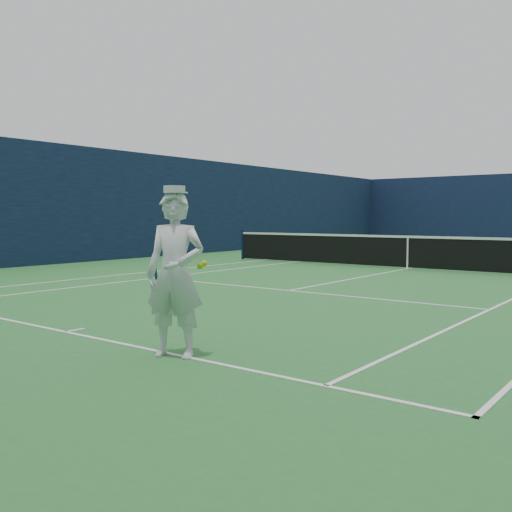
# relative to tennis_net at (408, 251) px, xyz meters

# --- Properties ---
(ground) EXTENTS (80.00, 80.00, 0.00)m
(ground) POSITION_rel_tennis_net_xyz_m (0.00, 0.00, -0.55)
(ground) COLOR #296C2F
(ground) RESTS_ON ground
(court_markings) EXTENTS (11.03, 23.83, 0.01)m
(court_markings) POSITION_rel_tennis_net_xyz_m (0.00, 0.00, -0.55)
(court_markings) COLOR white
(court_markings) RESTS_ON ground
(windscreen_fence) EXTENTS (20.12, 36.12, 4.00)m
(windscreen_fence) POSITION_rel_tennis_net_xyz_m (0.00, 0.00, 1.45)
(windscreen_fence) COLOR #0E1936
(windscreen_fence) RESTS_ON ground
(tennis_net) EXTENTS (12.88, 0.09, 1.07)m
(tennis_net) POSITION_rel_tennis_net_xyz_m (0.00, 0.00, 0.00)
(tennis_net) COLOR #141E4C
(tennis_net) RESTS_ON ground
(tennis_player) EXTENTS (0.89, 0.67, 1.93)m
(tennis_player) POSITION_rel_tennis_net_xyz_m (2.18, -11.92, 0.39)
(tennis_player) COLOR white
(tennis_player) RESTS_ON ground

